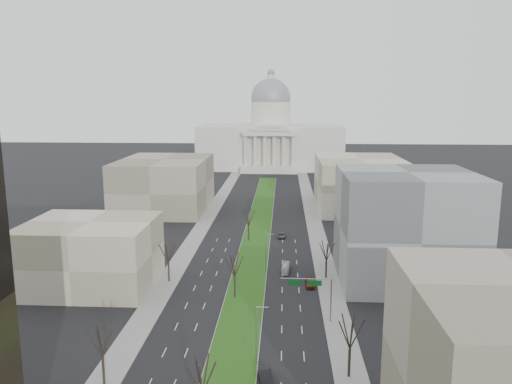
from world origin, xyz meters
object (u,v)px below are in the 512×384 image
(car_grey_far, at_px, (281,235))
(box_van, at_px, (286,268))
(car_red, at_px, (310,283))
(car_black, at_px, (265,376))

(car_grey_far, relative_size, box_van, 0.68)
(car_red, distance_m, box_van, 10.23)
(box_van, bearing_deg, car_black, -90.44)
(car_grey_far, height_order, box_van, box_van)
(car_red, xyz_separation_m, car_grey_far, (-6.31, 37.16, -0.06))
(car_grey_far, distance_m, box_van, 28.36)
(car_black, xyz_separation_m, car_grey_far, (1.86, 73.83, -0.17))
(box_van, bearing_deg, car_red, -56.25)
(car_black, bearing_deg, car_red, 69.26)
(car_black, distance_m, box_van, 45.59)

